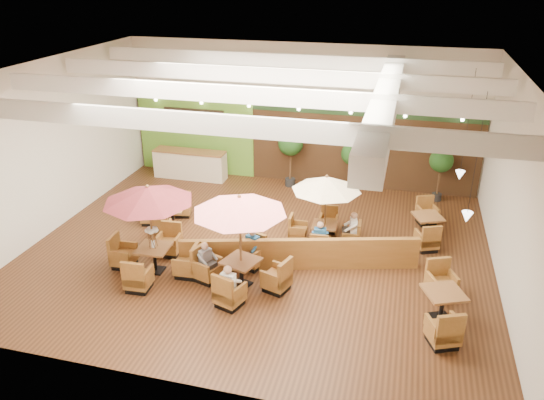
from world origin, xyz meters
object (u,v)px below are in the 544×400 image
(table_2, at_px, (326,197))
(diner_0, at_px, (229,281))
(diner_2, at_px, (206,258))
(diner_3, at_px, (320,235))
(service_counter, at_px, (190,164))
(booth_divider, at_px, (299,254))
(topiary_2, at_px, (441,163))
(table_0, at_px, (150,214))
(diner_1, at_px, (252,244))
(table_5, at_px, (427,226))
(diner_4, at_px, (352,226))
(table_1, at_px, (240,225))
(topiary_1, at_px, (352,156))
(topiary_0, at_px, (291,145))
(table_3, at_px, (166,214))
(table_4, at_px, (442,306))

(table_2, xyz_separation_m, diner_0, (-1.81, -3.96, -0.87))
(diner_2, bearing_deg, diner_3, 151.74)
(diner_0, bearing_deg, service_counter, 127.84)
(booth_divider, relative_size, diner_0, 9.07)
(table_2, xyz_separation_m, topiary_2, (3.54, 4.40, -0.11))
(topiary_2, bearing_deg, diner_0, -122.61)
(topiary_2, bearing_deg, table_0, -137.62)
(booth_divider, relative_size, topiary_2, 3.43)
(diner_0, bearing_deg, diner_3, 68.78)
(service_counter, distance_m, diner_1, 7.63)
(diner_1, bearing_deg, table_5, -121.09)
(service_counter, relative_size, booth_divider, 0.43)
(table_5, distance_m, diner_4, 2.68)
(table_1, xyz_separation_m, diner_3, (1.81, 2.11, -1.12))
(table_2, distance_m, topiary_2, 5.65)
(topiary_2, height_order, diner_2, topiary_2)
(table_1, bearing_deg, diner_2, -161.54)
(service_counter, height_order, topiary_1, topiary_1)
(table_0, xyz_separation_m, diner_2, (1.64, -0.07, -1.10))
(topiary_0, distance_m, topiary_1, 2.42)
(table_0, distance_m, table_2, 5.31)
(service_counter, distance_m, diner_0, 9.32)
(table_0, xyz_separation_m, topiary_0, (2.34, 7.29, -0.14))
(table_1, bearing_deg, table_5, 59.26)
(table_2, bearing_deg, topiary_1, 83.66)
(topiary_1, distance_m, diner_1, 6.74)
(service_counter, distance_m, topiary_2, 9.89)
(table_0, relative_size, topiary_1, 1.37)
(table_3, bearing_deg, diner_4, -13.17)
(service_counter, xyz_separation_m, table_2, (6.31, -4.20, 1.03))
(diner_2, bearing_deg, table_3, -113.09)
(topiary_1, height_order, diner_1, topiary_1)
(table_0, distance_m, diner_2, 1.97)
(topiary_0, height_order, topiary_1, topiary_0)
(table_1, relative_size, diner_4, 3.86)
(booth_divider, height_order, diner_0, diner_0)
(booth_divider, bearing_deg, table_3, 146.32)
(topiary_0, distance_m, diner_1, 6.44)
(service_counter, xyz_separation_m, topiary_0, (4.19, 0.20, 1.11))
(table_1, bearing_deg, diner_0, -71.54)
(booth_divider, bearing_deg, topiary_0, 89.38)
(booth_divider, distance_m, topiary_1, 6.23)
(table_2, height_order, topiary_1, table_2)
(booth_divider, bearing_deg, table_4, -36.15)
(booth_divider, height_order, table_3, table_3)
(table_1, xyz_separation_m, topiary_0, (-0.30, 7.36, -0.17))
(table_3, bearing_deg, diner_1, -41.59)
(diner_1, relative_size, diner_2, 1.09)
(diner_0, bearing_deg, diner_4, 65.08)
(table_4, distance_m, table_5, 4.49)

